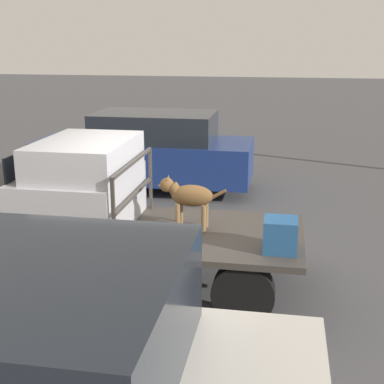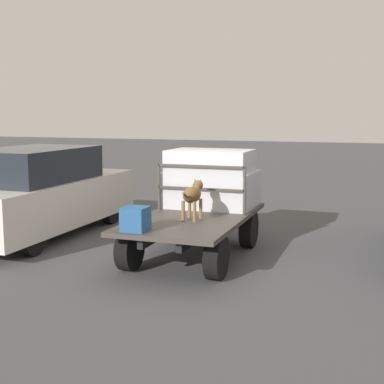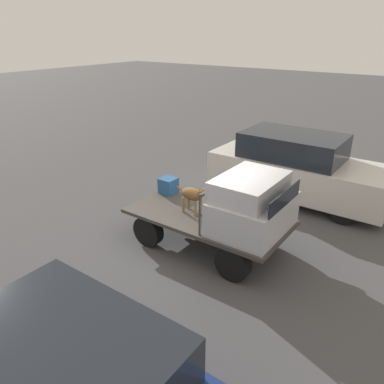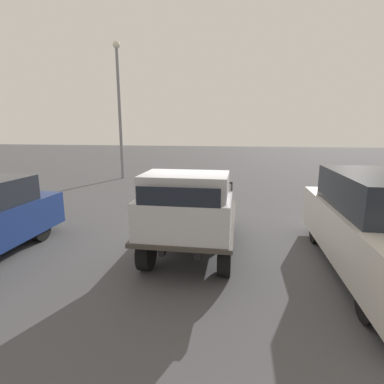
# 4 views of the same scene
# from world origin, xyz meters

# --- Properties ---
(ground_plane) EXTENTS (80.00, 80.00, 0.00)m
(ground_plane) POSITION_xyz_m (0.00, 0.00, 0.00)
(ground_plane) COLOR #474749
(flatbed_truck) EXTENTS (3.59, 1.85, 0.79)m
(flatbed_truck) POSITION_xyz_m (0.00, 0.00, 0.57)
(flatbed_truck) COLOR black
(flatbed_truck) RESTS_ON ground
(truck_cab) EXTENTS (1.31, 1.73, 1.14)m
(truck_cab) POSITION_xyz_m (1.06, 0.00, 1.33)
(truck_cab) COLOR #B7B7BC
(truck_cab) RESTS_ON flatbed_truck
(truck_headboard) EXTENTS (0.04, 1.73, 0.90)m
(truck_headboard) POSITION_xyz_m (0.37, 0.00, 1.37)
(truck_headboard) COLOR #3D3833
(truck_headboard) RESTS_ON flatbed_truck
(dog) EXTENTS (0.90, 0.28, 0.70)m
(dog) POSITION_xyz_m (-0.31, -0.09, 1.23)
(dog) COLOR brown
(dog) RESTS_ON flatbed_truck
(cargo_crate) EXTENTS (0.39, 0.39, 0.39)m
(cargo_crate) POSITION_xyz_m (-1.50, 0.46, 0.98)
(cargo_crate) COLOR #235184
(cargo_crate) RESTS_ON flatbed_truck
(parked_pickup_far) EXTENTS (5.00, 1.96, 1.91)m
(parked_pickup_far) POSITION_xyz_m (0.60, 3.74, 0.94)
(parked_pickup_far) COLOR black
(parked_pickup_far) RESTS_ON ground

